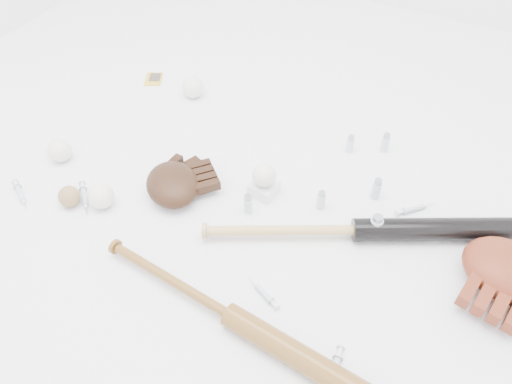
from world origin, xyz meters
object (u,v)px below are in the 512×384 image
at_px(bat_dark, 357,230).
at_px(bat_wood, 231,316).
at_px(glove_dark, 173,184).
at_px(pedestal, 264,188).

bearing_deg(bat_dark, bat_wood, -142.78).
distance_m(bat_wood, glove_dark, 0.49).
bearing_deg(bat_wood, pedestal, 112.01).
bearing_deg(bat_wood, bat_dark, 70.81).
bearing_deg(bat_dark, pedestal, 145.43).
height_order(bat_dark, glove_dark, glove_dark).
xyz_separation_m(bat_dark, bat_wood, (-0.19, -0.40, -0.00)).
distance_m(bat_dark, bat_wood, 0.45).
relative_size(bat_dark, glove_dark, 3.99).
relative_size(bat_dark, bat_wood, 1.11).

